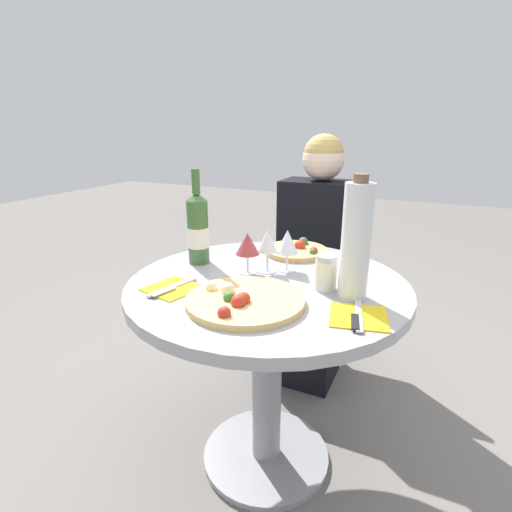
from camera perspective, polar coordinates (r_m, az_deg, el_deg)
The scene contains 14 objects.
ground_plane at distance 1.72m, azimuth 1.43°, elevation -26.70°, with size 12.00×12.00×0.00m, color slate.
dining_table at distance 1.39m, azimuth 1.62°, elevation -9.98°, with size 0.92×0.92×0.73m.
chair_behind_diner at distance 2.18m, azimuth 9.14°, elevation -3.70°, with size 0.39×0.39×0.84m.
seated_diner at distance 2.01m, azimuth 8.21°, elevation -1.86°, with size 0.38×0.45×1.18m.
pizza_large at distance 1.14m, azimuth -1.83°, elevation -6.31°, with size 0.34×0.34×0.05m.
pizza_small_far at distance 1.60m, azimuth 5.77°, elevation 0.86°, with size 0.25×0.25×0.05m.
wine_bottle at distance 1.47m, azimuth -8.30°, elevation 3.86°, with size 0.08×0.08×0.34m.
tall_carafe at distance 1.17m, azimuth 14.09°, elevation 2.02°, with size 0.08×0.08×0.36m.
sugar_shaker at distance 1.25m, azimuth 9.95°, elevation -2.37°, with size 0.07×0.07×0.11m.
wine_glass_back_right at distance 1.38m, azimuth 4.50°, elevation 1.96°, with size 0.08×0.08×0.15m.
wine_glass_front_left at distance 1.35m, azimuth -1.22°, elevation 1.68°, with size 0.08×0.08×0.14m.
wine_glass_center at distance 1.36m, azimuth 1.67°, elevation 2.18°, with size 0.07×0.07×0.16m.
place_setting_left at distance 1.28m, azimuth -11.90°, elevation -4.51°, with size 0.18×0.19×0.01m.
place_setting_right at distance 1.11m, azimuth 14.41°, elevation -8.39°, with size 0.18×0.19×0.01m.
Camera 1 is at (0.48, -1.12, 1.22)m, focal length 28.00 mm.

